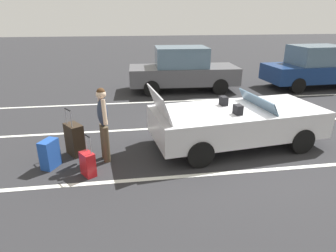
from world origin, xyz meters
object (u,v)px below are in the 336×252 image
(convertible_car, at_px, (244,122))
(parked_sedan_near, at_px, (183,70))
(parked_sedan_far, at_px, (316,67))
(suitcase_medium_bright, at_px, (49,154))
(suitcase_large_black, at_px, (75,139))
(suitcase_small_carryon, at_px, (88,164))
(traveler_person, at_px, (103,121))

(convertible_car, bearing_deg, parked_sedan_near, 87.38)
(parked_sedan_far, bearing_deg, suitcase_medium_bright, -152.09)
(suitcase_large_black, relative_size, suitcase_small_carryon, 1.30)
(suitcase_medium_bright, relative_size, suitcase_small_carryon, 0.72)
(suitcase_large_black, bearing_deg, convertible_car, -33.54)
(suitcase_large_black, relative_size, parked_sedan_far, 0.25)
(suitcase_small_carryon, distance_m, traveler_person, 0.98)
(suitcase_medium_bright, bearing_deg, parked_sedan_far, -123.53)
(suitcase_medium_bright, relative_size, parked_sedan_far, 0.14)
(suitcase_small_carryon, bearing_deg, suitcase_large_black, -102.07)
(suitcase_medium_bright, xyz_separation_m, parked_sedan_near, (4.08, 6.21, 0.58))
(suitcase_large_black, relative_size, parked_sedan_near, 0.25)
(suitcase_large_black, xyz_separation_m, suitcase_medium_bright, (-0.44, -0.56, -0.06))
(suitcase_medium_bright, distance_m, parked_sedan_near, 7.45)
(suitcase_medium_bright, height_order, traveler_person, traveler_person)
(suitcase_large_black, bearing_deg, suitcase_small_carryon, -102.70)
(parked_sedan_far, bearing_deg, parked_sedan_near, 174.44)
(suitcase_small_carryon, relative_size, parked_sedan_near, 0.19)
(convertible_car, xyz_separation_m, parked_sedan_far, (5.49, 5.35, 0.30))
(convertible_car, bearing_deg, parked_sedan_far, 37.25)
(convertible_car, bearing_deg, suitcase_medium_bright, -179.94)
(convertible_car, height_order, parked_sedan_near, parked_sedan_near)
(suitcase_small_carryon, xyz_separation_m, parked_sedan_far, (9.17, 6.37, 0.63))
(suitcase_small_carryon, relative_size, parked_sedan_far, 0.19)
(convertible_car, relative_size, suitcase_large_black, 3.85)
(suitcase_large_black, relative_size, traveler_person, 0.68)
(suitcase_large_black, xyz_separation_m, parked_sedan_far, (9.56, 5.35, 0.52))
(suitcase_medium_bright, bearing_deg, convertible_car, -147.04)
(suitcase_large_black, relative_size, suitcase_medium_bright, 1.81)
(traveler_person, bearing_deg, suitcase_small_carryon, -131.76)
(parked_sedan_near, bearing_deg, suitcase_medium_bright, -120.92)
(suitcase_large_black, height_order, suitcase_small_carryon, suitcase_large_black)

